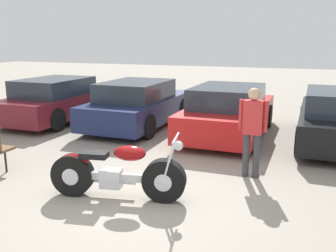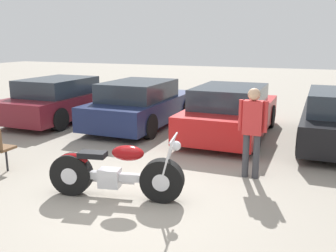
{
  "view_description": "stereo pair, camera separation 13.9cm",
  "coord_description": "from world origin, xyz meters",
  "px_view_note": "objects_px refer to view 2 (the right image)",
  "views": [
    {
      "loc": [
        2.47,
        -4.91,
        2.5
      ],
      "look_at": [
        -0.09,
        1.72,
        0.85
      ],
      "focal_mm": 40.0,
      "sensor_mm": 36.0,
      "label": 1
    },
    {
      "loc": [
        2.6,
        -4.86,
        2.5
      ],
      "look_at": [
        -0.09,
        1.72,
        0.85
      ],
      "focal_mm": 40.0,
      "sensor_mm": 36.0,
      "label": 2
    }
  ],
  "objects_px": {
    "motorcycle": "(114,173)",
    "parked_car_red": "(231,112)",
    "parked_car_navy": "(141,104)",
    "parked_car_maroon": "(62,100)",
    "person_standing": "(252,126)"
  },
  "relations": [
    {
      "from": "person_standing",
      "to": "parked_car_navy",
      "type": "bearing_deg",
      "value": 140.64
    },
    {
      "from": "parked_car_maroon",
      "to": "person_standing",
      "type": "height_order",
      "value": "person_standing"
    },
    {
      "from": "parked_car_maroon",
      "to": "parked_car_navy",
      "type": "xyz_separation_m",
      "value": [
        2.7,
        0.18,
        0.0
      ]
    },
    {
      "from": "motorcycle",
      "to": "parked_car_navy",
      "type": "bearing_deg",
      "value": 111.4
    },
    {
      "from": "parked_car_navy",
      "to": "person_standing",
      "type": "distance_m",
      "value": 4.86
    },
    {
      "from": "motorcycle",
      "to": "parked_car_navy",
      "type": "height_order",
      "value": "parked_car_navy"
    },
    {
      "from": "parked_car_maroon",
      "to": "person_standing",
      "type": "xyz_separation_m",
      "value": [
        6.45,
        -2.9,
        0.35
      ]
    },
    {
      "from": "parked_car_red",
      "to": "parked_car_maroon",
      "type": "bearing_deg",
      "value": -179.88
    },
    {
      "from": "motorcycle",
      "to": "parked_car_red",
      "type": "xyz_separation_m",
      "value": [
        0.81,
        4.65,
        0.22
      ]
    },
    {
      "from": "parked_car_navy",
      "to": "person_standing",
      "type": "bearing_deg",
      "value": -39.36
    },
    {
      "from": "parked_car_maroon",
      "to": "parked_car_red",
      "type": "relative_size",
      "value": 1.0
    },
    {
      "from": "motorcycle",
      "to": "person_standing",
      "type": "relative_size",
      "value": 1.32
    },
    {
      "from": "motorcycle",
      "to": "parked_car_red",
      "type": "relative_size",
      "value": 0.51
    },
    {
      "from": "parked_car_maroon",
      "to": "parked_car_red",
      "type": "bearing_deg",
      "value": 0.12
    },
    {
      "from": "parked_car_navy",
      "to": "parked_car_maroon",
      "type": "bearing_deg",
      "value": -176.29
    }
  ]
}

